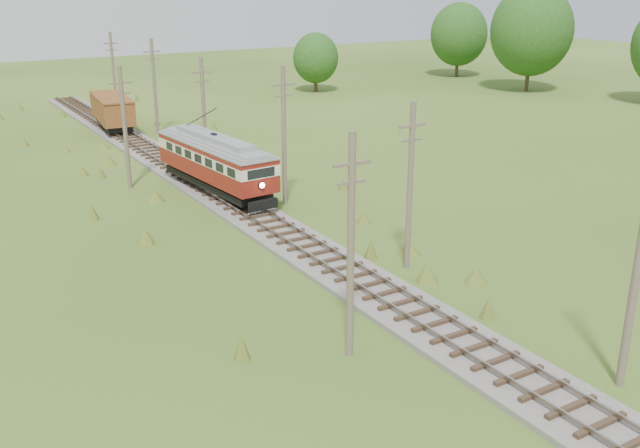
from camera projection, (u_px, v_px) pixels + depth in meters
railbed_main at (222, 196)px, 48.11m from camera, size 3.60×96.00×0.57m
streetcar at (215, 159)px, 48.08m from camera, size 3.82×12.30×5.57m
gondola at (112, 110)px, 68.39m from camera, size 3.77×9.05×2.92m
gravel_pile at (210, 145)px, 61.22m from camera, size 3.21×3.40×1.17m
utility_pole_r_1 at (636, 275)px, 24.79m from camera, size 0.30×0.30×8.80m
utility_pole_r_2 at (410, 185)px, 35.39m from camera, size 1.60×0.30×8.60m
utility_pole_r_3 at (284, 135)px, 45.79m from camera, size 1.60×0.30×9.00m
utility_pole_r_4 at (204, 109)px, 56.31m from camera, size 1.60×0.30×8.40m
utility_pole_r_5 at (154, 86)px, 66.94m from camera, size 1.60×0.30×8.90m
utility_pole_r_6 at (114, 72)px, 77.39m from camera, size 1.60×0.30×8.70m
utility_pole_l_a at (351, 246)px, 26.81m from camera, size 1.60×0.30×9.00m
utility_pole_l_b at (125, 126)px, 49.38m from camera, size 1.60×0.30×8.60m
tree_right_4 at (532, 31)px, 91.42m from camera, size 10.50×10.50×13.53m
tree_right_5 at (459, 34)px, 105.84m from camera, size 8.40×8.40×10.82m
tree_mid_b at (316, 58)px, 92.14m from camera, size 5.88×5.88×7.57m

